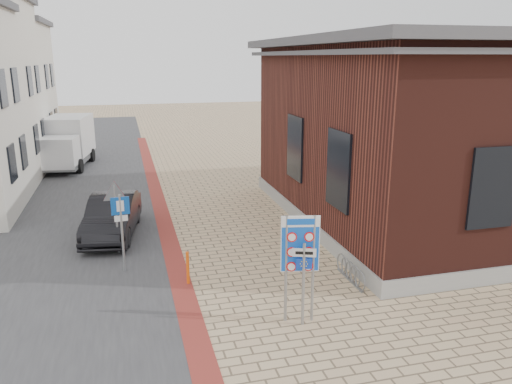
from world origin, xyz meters
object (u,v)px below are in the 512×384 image
border_sign (300,247)px  bollard (188,268)px  sedan (112,216)px  parking_sign (121,220)px  essen_sign (304,273)px  box_truck (66,142)px

border_sign → bollard: border_sign is taller
sedan → parking_sign: (0.35, -3.30, 0.87)m
border_sign → essen_sign: border_sign is taller
border_sign → essen_sign: size_ratio=1.29×
box_truck → parking_sign: box_truck is taller
box_truck → essen_sign: (7.00, -19.95, -0.14)m
box_truck → parking_sign: 16.03m
bollard → box_truck: bearing=105.3°
border_sign → bollard: size_ratio=2.75×
parking_sign → border_sign: bearing=-49.5°
essen_sign → parking_sign: (-4.03, 4.20, 0.27)m
sedan → essen_sign: essen_sign is taller
box_truck → essen_sign: size_ratio=2.77×
box_truck → bollard: size_ratio=5.90×
essen_sign → parking_sign: size_ratio=0.87×
sedan → bollard: bearing=-57.4°
box_truck → parking_sign: bearing=-70.8°
sedan → essen_sign: (4.38, -7.50, 0.61)m
essen_sign → parking_sign: 5.83m
sedan → box_truck: box_truck is taller
essen_sign → bollard: bearing=149.2°
box_truck → bollard: 17.76m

